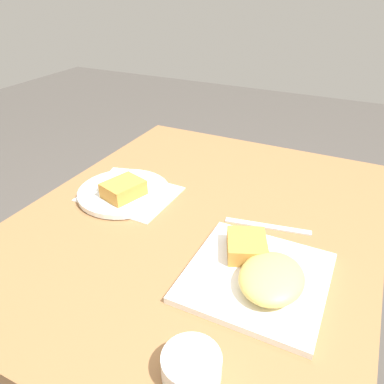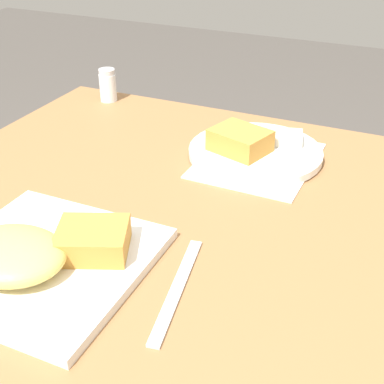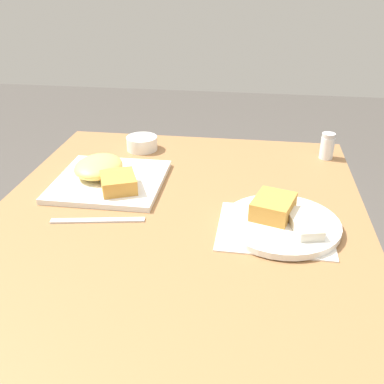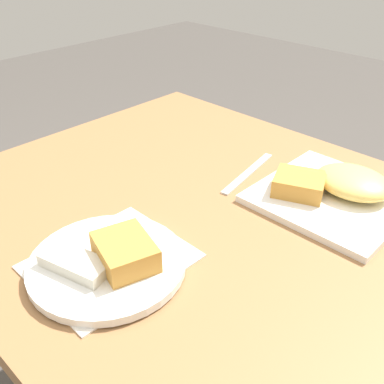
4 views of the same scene
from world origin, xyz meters
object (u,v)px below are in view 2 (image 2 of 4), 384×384
at_px(plate_square_near, 39,256).
at_px(butter_knife, 177,288).
at_px(salt_shaker, 108,87).
at_px(plate_oval_far, 253,148).

height_order(plate_square_near, butter_knife, plate_square_near).
distance_m(salt_shaker, butter_knife, 0.69).
xyz_separation_m(salt_shaker, butter_knife, (0.43, -0.53, -0.03)).
xyz_separation_m(plate_square_near, butter_knife, (0.18, 0.04, -0.02)).
bearing_deg(plate_oval_far, plate_square_near, -109.41).
bearing_deg(plate_square_near, salt_shaker, 113.46).
relative_size(salt_shaker, butter_knife, 0.37).
distance_m(plate_oval_far, butter_knife, 0.39).
height_order(salt_shaker, butter_knife, salt_shaker).
relative_size(plate_oval_far, butter_knife, 1.21).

